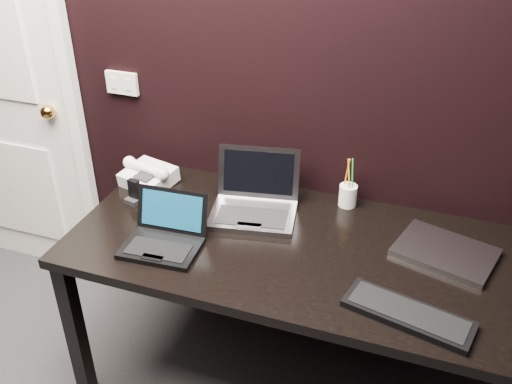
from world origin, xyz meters
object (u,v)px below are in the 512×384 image
(mobile_phone, at_px, (134,194))
(netbook, at_px, (164,237))
(desk, at_px, (295,261))
(silver_laptop, at_px, (254,203))
(closed_laptop, at_px, (445,252))
(ext_keyboard, at_px, (408,314))
(pen_cup, at_px, (348,194))
(desk_phone, at_px, (148,175))

(mobile_phone, bearing_deg, netbook, -41.40)
(desk, relative_size, mobile_phone, 16.64)
(silver_laptop, bearing_deg, closed_laptop, -2.41)
(ext_keyboard, distance_m, closed_laptop, 0.38)
(netbook, distance_m, mobile_phone, 0.34)
(silver_laptop, relative_size, closed_laptop, 0.98)
(ext_keyboard, distance_m, mobile_phone, 1.20)
(netbook, height_order, mobile_phone, netbook)
(ext_keyboard, xyz_separation_m, mobile_phone, (-1.16, 0.31, 0.03))
(desk, xyz_separation_m, silver_laptop, (-0.22, 0.15, 0.12))
(ext_keyboard, height_order, pen_cup, pen_cup)
(desk, xyz_separation_m, mobile_phone, (-0.72, 0.06, 0.12))
(desk_phone, height_order, pen_cup, pen_cup)
(desk, height_order, netbook, netbook)
(netbook, relative_size, silver_laptop, 0.77)
(mobile_phone, bearing_deg, ext_keyboard, -15.12)
(desk, height_order, closed_laptop, closed_laptop)
(desk, distance_m, pen_cup, 0.38)
(desk, relative_size, netbook, 5.77)
(desk_phone, bearing_deg, ext_keyboard, -21.48)
(netbook, distance_m, ext_keyboard, 0.90)
(silver_laptop, height_order, closed_laptop, silver_laptop)
(silver_laptop, relative_size, desk_phone, 1.51)
(desk_phone, bearing_deg, pen_cup, 8.30)
(silver_laptop, xyz_separation_m, ext_keyboard, (0.66, -0.40, -0.03))
(desk, bearing_deg, mobile_phone, 175.20)
(mobile_phone, xyz_separation_m, pen_cup, (0.84, 0.27, 0.01))
(netbook, bearing_deg, ext_keyboard, -5.44)
(closed_laptop, distance_m, mobile_phone, 1.25)
(pen_cup, bearing_deg, netbook, -139.42)
(desk, bearing_deg, ext_keyboard, -29.84)
(desk, bearing_deg, closed_laptop, 12.79)
(ext_keyboard, bearing_deg, closed_laptop, 76.41)
(desk_phone, distance_m, mobile_phone, 0.15)
(ext_keyboard, relative_size, pen_cup, 1.98)
(desk, height_order, silver_laptop, silver_laptop)
(pen_cup, bearing_deg, closed_laptop, -27.73)
(pen_cup, bearing_deg, desk, -110.49)
(netbook, bearing_deg, desk, 19.95)
(silver_laptop, relative_size, mobile_phone, 3.76)
(ext_keyboard, bearing_deg, silver_laptop, 148.44)
(desk, relative_size, pen_cup, 7.90)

